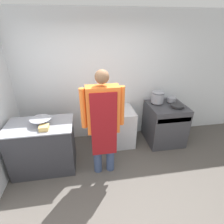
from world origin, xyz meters
The scene contains 11 objects.
ground_plane centered at (0.00, 0.00, 0.00)m, with size 14.00×14.00×0.00m, color #4C4742.
wall_back centered at (0.00, 1.88, 1.35)m, with size 8.00×0.05×2.70m.
prep_counter centered at (-1.16, 0.96, 0.45)m, with size 1.10×0.68×0.91m.
stove centered at (1.33, 1.42, 0.44)m, with size 0.76×0.77×0.90m.
fridge_unit centered at (0.27, 1.51, 0.40)m, with size 0.71×0.65×0.80m.
person_cook centered at (-0.11, 0.70, 1.06)m, with size 0.68×0.24×1.84m.
mixing_bowl centered at (-1.11, 0.97, 0.96)m, with size 0.34×0.34×0.11m.
plastic_tub centered at (-1.04, 0.78, 0.94)m, with size 0.14×0.14×0.07m.
stock_pot centered at (1.16, 1.56, 1.03)m, with size 0.27×0.27×0.25m.
saute_pan centered at (1.48, 1.29, 0.92)m, with size 0.27×0.27×0.04m.
sauce_pot centered at (1.48, 1.56, 0.95)m, with size 0.19×0.19×0.10m.
Camera 1 is at (-0.37, -1.71, 2.37)m, focal length 28.00 mm.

